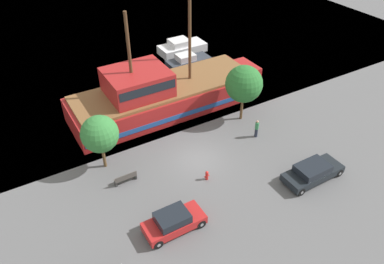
{
  "coord_description": "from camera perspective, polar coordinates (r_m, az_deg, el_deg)",
  "views": [
    {
      "loc": [
        -11.93,
        -19.33,
        19.59
      ],
      "look_at": [
        0.63,
        2.0,
        1.2
      ],
      "focal_mm": 35.0,
      "sensor_mm": 36.0,
      "label": 1
    }
  ],
  "objects": [
    {
      "name": "tree_row_mideast",
      "position": [
        32.97,
        7.92,
        7.25
      ],
      "size": [
        3.28,
        3.28,
        5.26
      ],
      "color": "brown",
      "rests_on": "ground_plane"
    },
    {
      "name": "ground_plane",
      "position": [
        30.0,
        0.9,
        -4.17
      ],
      "size": [
        160.0,
        160.0,
        0.0
      ],
      "primitive_type": "plane",
      "color": "#5B5B5E"
    },
    {
      "name": "pirate_ship",
      "position": [
        35.13,
        -4.57,
        5.8
      ],
      "size": [
        19.14,
        5.89,
        11.22
      ],
      "color": "#A31E1E",
      "rests_on": "water_surface"
    },
    {
      "name": "parked_car_curb_mid",
      "position": [
        29.31,
        17.9,
        -5.8
      ],
      "size": [
        4.76,
        1.96,
        1.33
      ],
      "color": "black",
      "rests_on": "ground_plane"
    },
    {
      "name": "moored_boat_outer",
      "position": [
        46.85,
        -1.58,
        12.77
      ],
      "size": [
        5.69,
        2.6,
        1.73
      ],
      "color": "silver",
      "rests_on": "water_surface"
    },
    {
      "name": "bench_promenade_east",
      "position": [
        28.19,
        -10.07,
        -6.91
      ],
      "size": [
        1.68,
        0.45,
        0.85
      ],
      "color": "#4C4742",
      "rests_on": "ground_plane"
    },
    {
      "name": "pedestrian_walking_near",
      "position": [
        32.31,
        9.82,
        0.53
      ],
      "size": [
        0.32,
        0.32,
        1.67
      ],
      "color": "#232838",
      "rests_on": "ground_plane"
    },
    {
      "name": "fire_hydrant",
      "position": [
        28.05,
        2.28,
        -6.57
      ],
      "size": [
        0.42,
        0.25,
        0.76
      ],
      "color": "red",
      "rests_on": "ground_plane"
    },
    {
      "name": "parked_car_curb_front",
      "position": [
        24.65,
        -2.82,
        -13.47
      ],
      "size": [
        4.01,
        1.82,
        1.43
      ],
      "color": "#B21E1E",
      "rests_on": "ground_plane"
    },
    {
      "name": "tree_row_east",
      "position": [
        28.23,
        -13.89,
        -0.31
      ],
      "size": [
        2.83,
        2.83,
        4.55
      ],
      "color": "brown",
      "rests_on": "ground_plane"
    },
    {
      "name": "water_surface",
      "position": [
        67.35,
        -19.92,
        17.65
      ],
      "size": [
        80.0,
        80.0,
        0.0
      ],
      "primitive_type": "plane",
      "color": "slate",
      "rests_on": "ground"
    },
    {
      "name": "moored_boat_dockside",
      "position": [
        43.32,
        -0.6,
        10.64
      ],
      "size": [
        5.05,
        2.04,
        1.62
      ],
      "color": "#2D333D",
      "rests_on": "water_surface"
    }
  ]
}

